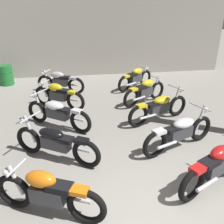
% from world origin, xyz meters
% --- Properties ---
extents(back_wall, '(13.02, 0.24, 3.60)m').
position_xyz_m(back_wall, '(0.00, 9.36, 1.80)').
color(back_wall, '#9E998E').
rests_on(back_wall, ground).
extents(motorcycle_left_row_0, '(1.84, 0.91, 0.88)m').
position_xyz_m(motorcycle_left_row_0, '(-1.49, 0.65, 0.46)').
color(motorcycle_left_row_0, black).
rests_on(motorcycle_left_row_0, ground).
extents(motorcycle_left_row_1, '(1.91, 1.23, 0.97)m').
position_xyz_m(motorcycle_left_row_1, '(-1.45, 2.24, 0.45)').
color(motorcycle_left_row_1, black).
rests_on(motorcycle_left_row_1, ground).
extents(motorcycle_left_row_2, '(1.83, 1.36, 0.97)m').
position_xyz_m(motorcycle_left_row_2, '(-1.48, 3.84, 0.45)').
color(motorcycle_left_row_2, black).
rests_on(motorcycle_left_row_2, ground).
extents(motorcycle_left_row_3, '(1.72, 1.15, 0.88)m').
position_xyz_m(motorcycle_left_row_3, '(-1.51, 5.28, 0.46)').
color(motorcycle_left_row_3, black).
rests_on(motorcycle_left_row_3, ground).
extents(motorcycle_left_row_4, '(1.86, 0.87, 0.88)m').
position_xyz_m(motorcycle_left_row_4, '(-1.51, 6.83, 0.46)').
color(motorcycle_left_row_4, black).
rests_on(motorcycle_left_row_4, ground).
extents(motorcycle_right_row_0, '(1.81, 0.97, 0.88)m').
position_xyz_m(motorcycle_right_row_0, '(1.55, 0.88, 0.46)').
color(motorcycle_right_row_0, black).
rests_on(motorcycle_right_row_0, ground).
extents(motorcycle_right_row_1, '(2.06, 1.00, 0.97)m').
position_xyz_m(motorcycle_right_row_1, '(1.45, 2.25, 0.45)').
color(motorcycle_right_row_1, black).
rests_on(motorcycle_right_row_1, ground).
extents(motorcycle_right_row_2, '(2.06, 1.00, 0.97)m').
position_xyz_m(motorcycle_right_row_2, '(1.47, 3.77, 0.45)').
color(motorcycle_right_row_2, black).
rests_on(motorcycle_right_row_2, ground).
extents(motorcycle_right_row_3, '(1.76, 1.08, 0.88)m').
position_xyz_m(motorcycle_right_row_3, '(1.45, 5.23, 0.46)').
color(motorcycle_right_row_3, black).
rests_on(motorcycle_right_row_3, ground).
extents(motorcycle_right_row_4, '(1.69, 1.20, 0.88)m').
position_xyz_m(motorcycle_right_row_4, '(1.52, 6.85, 0.46)').
color(motorcycle_right_row_4, black).
rests_on(motorcycle_right_row_4, ground).
extents(oil_drum, '(0.59, 0.59, 0.85)m').
position_xyz_m(oil_drum, '(-3.84, 8.25, 0.43)').
color(oil_drum, '#1E722D').
rests_on(oil_drum, ground).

